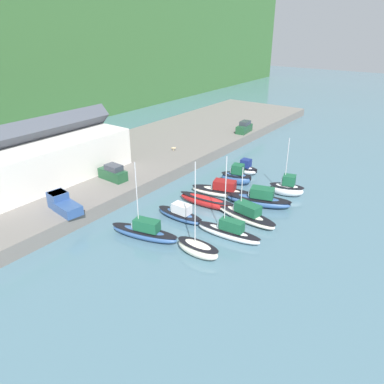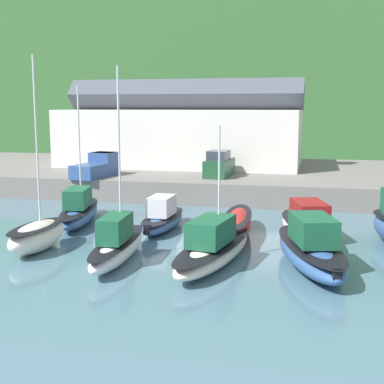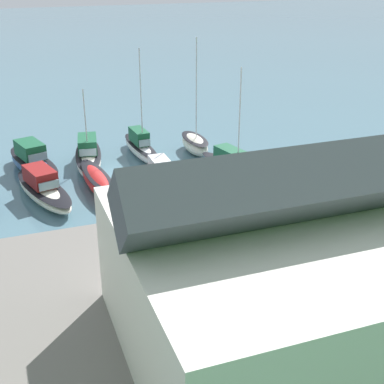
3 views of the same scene
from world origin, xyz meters
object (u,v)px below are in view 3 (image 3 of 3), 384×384
Objects in this scene: moored_boat_2 at (98,182)px; pickup_truck_0 at (340,191)px; moored_boat_3 at (43,189)px; moored_boat_0 at (232,168)px; moored_boat_8 at (88,155)px; moored_boat_1 at (161,176)px; parked_car_2 at (207,230)px; moored_boat_9 at (33,162)px; moored_boat_7 at (141,147)px; moored_boat_6 at (195,144)px.

pickup_truck_0 is (-13.23, 10.99, 1.81)m from moored_boat_2.
pickup_truck_0 is at bearing 131.80° from moored_boat_3.
moored_boat_2 is at bearing 165.23° from moored_boat_3.
moored_boat_0 is 12.14m from moored_boat_8.
pickup_truck_0 is (-12.92, 16.74, 1.73)m from moored_boat_8.
moored_boat_8 is (-4.24, -5.82, 0.02)m from moored_boat_3.
moored_boat_0 is at bearing 169.67° from moored_boat_2.
moored_boat_1 is at bearing 160.77° from moored_boat_3.
parked_car_2 is (-7.39, 13.05, 1.85)m from moored_boat_3.
pickup_truck_0 is at bearing 93.42° from moored_boat_0.
moored_boat_9 reaches higher than moored_boat_1.
moored_boat_0 reaches higher than moored_boat_3.
moored_boat_2 is 1.81× the size of parked_car_2.
moored_boat_8 is at bearing 2.64° from moored_boat_7.
moored_boat_8 is at bearing -77.70° from parked_car_2.
moored_boat_0 is at bearing 155.05° from moored_boat_8.
moored_boat_0 is 0.94× the size of moored_boat_7.
moored_boat_0 is 10.47m from pickup_truck_0.
moored_boat_2 is at bearing 47.91° from moored_boat_7.
moored_boat_8 is (4.62, 0.54, -0.02)m from moored_boat_7.
moored_boat_1 is 6.89m from moored_boat_7.
moored_boat_6 reaches higher than moored_boat_7.
moored_boat_6 is 1.13× the size of moored_boat_8.
moored_boat_7 reaches higher than moored_boat_8.
moored_boat_2 is at bearing 96.21° from moored_boat_8.
moored_boat_9 is at bearing -35.18° from pickup_truck_0.
moored_boat_7 is (4.71, -0.81, 0.01)m from moored_boat_6.
pickup_truck_0 reaches higher than moored_boat_2.
moored_boat_1 is at bearing 168.36° from moored_boat_2.
moored_boat_1 is at bearing 129.98° from moored_boat_9.
pickup_truck_0 is at bearing 130.43° from moored_boat_1.
moored_boat_2 is at bearing 111.82° from moored_boat_9.
moored_boat_3 is (14.27, -1.01, -0.05)m from moored_boat_0.
moored_boat_2 is 0.83× the size of moored_boat_7.
moored_boat_8 is at bearing 169.33° from moored_boat_9.
pickup_truck_0 is at bearing -164.92° from parked_car_2.
parked_car_2 is (-3.46, 13.11, 1.91)m from moored_boat_2.
moored_boat_1 reaches higher than moored_boat_2.
moored_boat_2 is 17.30m from pickup_truck_0.
moored_boat_7 is 4.65m from moored_boat_8.
moored_boat_7 is 1.08× the size of moored_boat_9.
moored_boat_1 is 0.64× the size of moored_boat_6.
parked_car_2 is (6.18, 18.60, 1.81)m from moored_boat_6.
moored_boat_3 is 0.98× the size of moored_boat_8.
moored_boat_9 is at bearing -56.39° from moored_boat_2.
moored_boat_9 is (9.09, 0.97, 0.07)m from moored_boat_7.
moored_boat_6 reaches higher than moored_boat_1.
parked_car_2 reaches higher than moored_boat_1.
moored_boat_0 reaches higher than moored_boat_9.
moored_boat_3 is 1.01× the size of moored_boat_9.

